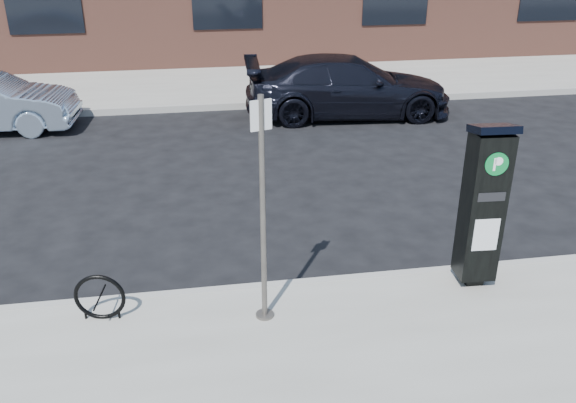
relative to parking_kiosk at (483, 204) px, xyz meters
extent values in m
plane|color=black|center=(-1.98, 0.35, -1.18)|extent=(120.00, 120.00, 0.00)
cube|color=gray|center=(-1.98, 14.35, -1.11)|extent=(60.00, 12.00, 0.15)
cube|color=#9E9B93|center=(-1.98, 0.33, -1.11)|extent=(60.00, 0.12, 0.16)
cube|color=#9E9B93|center=(-1.98, 8.37, -1.11)|extent=(60.00, 0.12, 0.16)
cube|color=black|center=(0.00, 0.00, -0.98)|extent=(0.22, 0.22, 0.10)
cube|color=black|center=(0.00, 0.00, -0.04)|extent=(0.44, 0.39, 1.78)
cube|color=black|center=(0.00, 0.00, 0.90)|extent=(0.48, 0.43, 0.16)
cylinder|color=#086129|center=(-0.01, -0.18, 0.56)|extent=(0.26, 0.03, 0.26)
cube|color=white|center=(-0.01, -0.18, 0.56)|extent=(0.09, 0.01, 0.15)
cube|color=silver|center=(-0.01, -0.18, -0.30)|extent=(0.29, 0.03, 0.40)
cube|color=black|center=(-0.01, -0.18, 0.17)|extent=(0.31, 0.03, 0.10)
cylinder|color=#4D4944|center=(-2.56, -0.29, -1.02)|extent=(0.20, 0.20, 0.03)
cylinder|color=#4D4944|center=(-2.56, -0.29, 0.21)|extent=(0.06, 0.06, 2.49)
cube|color=silver|center=(-2.56, -0.29, 1.26)|extent=(0.21, 0.09, 0.30)
torus|color=black|center=(-4.32, -0.05, -0.76)|extent=(0.56, 0.12, 0.56)
cylinder|color=black|center=(-4.50, -0.02, -0.98)|extent=(0.03, 0.03, 0.11)
cylinder|color=black|center=(-4.14, -0.07, -0.98)|extent=(0.03, 0.03, 0.11)
imported|color=black|center=(0.36, 7.47, -0.50)|extent=(4.78, 2.19, 1.36)
camera|label=1|loc=(-3.21, -5.83, 2.93)|focal=38.00mm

